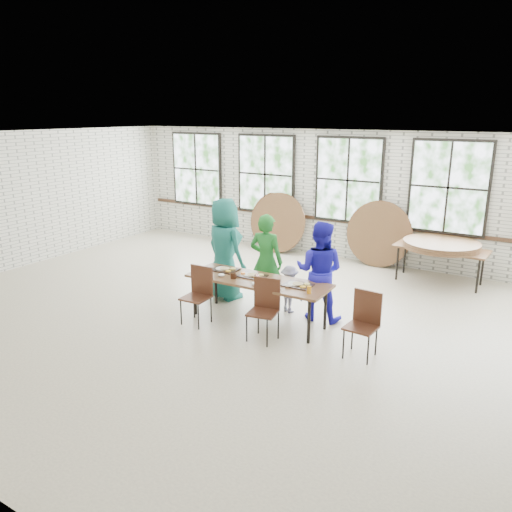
{
  "coord_description": "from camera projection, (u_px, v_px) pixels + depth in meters",
  "views": [
    {
      "loc": [
        4.22,
        -6.44,
        3.36
      ],
      "look_at": [
        0.0,
        0.4,
        1.05
      ],
      "focal_mm": 35.0,
      "sensor_mm": 36.0,
      "label": 1
    }
  ],
  "objects": [
    {
      "name": "room",
      "position": [
        348.0,
        182.0,
        11.45
      ],
      "size": [
        12.0,
        12.0,
        12.0
      ],
      "color": "beige",
      "rests_on": "ground"
    },
    {
      "name": "dining_table",
      "position": [
        258.0,
        282.0,
        8.16
      ],
      "size": [
        2.42,
        0.87,
        0.74
      ],
      "rotation": [
        0.0,
        0.0,
        0.03
      ],
      "color": "brown",
      "rests_on": "ground"
    },
    {
      "name": "chair_near_left",
      "position": [
        199.0,
        290.0,
        8.2
      ],
      "size": [
        0.44,
        0.43,
        0.95
      ],
      "rotation": [
        0.0,
        0.0,
        0.05
      ],
      "color": "#462417",
      "rests_on": "ground"
    },
    {
      "name": "chair_near_right",
      "position": [
        265.0,
        304.0,
        7.6
      ],
      "size": [
        0.48,
        0.47,
        0.95
      ],
      "rotation": [
        0.0,
        0.0,
        0.18
      ],
      "color": "#462417",
      "rests_on": "ground"
    },
    {
      "name": "chair_spare",
      "position": [
        364.0,
        318.0,
        7.06
      ],
      "size": [
        0.45,
        0.44,
        0.95
      ],
      "rotation": [
        0.0,
        0.0,
        -0.07
      ],
      "color": "#462417",
      "rests_on": "ground"
    },
    {
      "name": "adult_teal",
      "position": [
        225.0,
        249.0,
        9.19
      ],
      "size": [
        1.07,
        0.87,
        1.89
      ],
      "primitive_type": "imported",
      "rotation": [
        0.0,
        0.0,
        2.81
      ],
      "color": "#1B6863",
      "rests_on": "ground"
    },
    {
      "name": "adult_green",
      "position": [
        266.0,
        261.0,
        8.77
      ],
      "size": [
        0.65,
        0.46,
        1.7
      ],
      "primitive_type": "imported",
      "rotation": [
        0.0,
        0.0,
        3.23
      ],
      "color": "#1D6D25",
      "rests_on": "ground"
    },
    {
      "name": "toddler",
      "position": [
        289.0,
        289.0,
        8.65
      ],
      "size": [
        0.61,
        0.44,
        0.84
      ],
      "primitive_type": "imported",
      "rotation": [
        0.0,
        0.0,
        2.88
      ],
      "color": "#151239",
      "rests_on": "ground"
    },
    {
      "name": "adult_blue",
      "position": [
        319.0,
        271.0,
        8.25
      ],
      "size": [
        0.9,
        0.75,
        1.68
      ],
      "primitive_type": "imported",
      "rotation": [
        0.0,
        0.0,
        3.29
      ],
      "color": "#1F1ABA",
      "rests_on": "ground"
    },
    {
      "name": "storage_table",
      "position": [
        441.0,
        250.0,
        10.09
      ],
      "size": [
        1.84,
        0.84,
        0.74
      ],
      "rotation": [
        0.0,
        0.0,
        -0.05
      ],
      "color": "brown",
      "rests_on": "ground"
    },
    {
      "name": "tabletop_clutter",
      "position": [
        261.0,
        279.0,
        8.07
      ],
      "size": [
        1.99,
        0.6,
        0.11
      ],
      "color": "black",
      "rests_on": "dining_table"
    },
    {
      "name": "round_tops_stacked",
      "position": [
        441.0,
        245.0,
        10.05
      ],
      "size": [
        1.5,
        1.5,
        0.13
      ],
      "color": "brown",
      "rests_on": "storage_table"
    },
    {
      "name": "round_tops_leaning",
      "position": [
        309.0,
        226.0,
        12.03
      ],
      "size": [
        4.13,
        0.49,
        1.49
      ],
      "color": "brown",
      "rests_on": "ground"
    }
  ]
}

